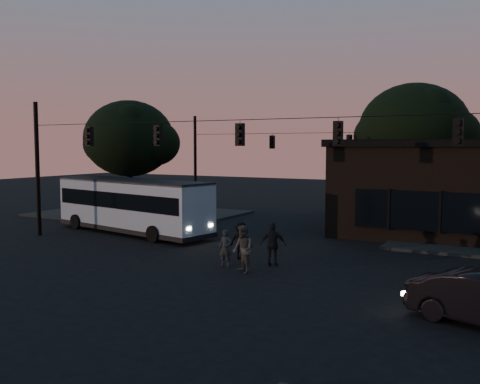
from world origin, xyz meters
The scene contains 11 objects.
ground centered at (0.00, 0.00, 0.00)m, with size 120.00×120.00×0.00m, color black.
sidewalk_far_left centered at (-14.00, 14.00, 0.07)m, with size 14.00×10.00×0.15m, color black.
tree_behind centered at (4.00, 22.00, 6.19)m, with size 7.60×7.60×9.43m.
tree_left centered at (-14.00, 13.00, 5.57)m, with size 6.40×6.40×8.30m.
signal_rig_near centered at (0.00, 4.00, 4.45)m, with size 26.24×0.30×7.50m.
signal_rig_far centered at (0.00, 20.00, 4.20)m, with size 26.24×0.30×7.50m.
bus centered at (-8.87, 7.12, 1.75)m, with size 11.38×4.69×3.12m.
pedestrian_a centered at (0.26, 2.26, 0.78)m, with size 0.57×0.37×1.56m, color black.
pedestrian_b centered at (1.45, 1.60, 0.95)m, with size 0.93×0.72×1.91m, color #3F3C39.
pedestrian_c centered at (1.98, 3.27, 0.93)m, with size 1.09×0.45×1.86m, color black.
pedestrian_d centered at (0.13, 3.84, 0.83)m, with size 1.08×0.62×1.67m, color black.
Camera 1 is at (11.43, -16.82, 5.04)m, focal length 40.00 mm.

